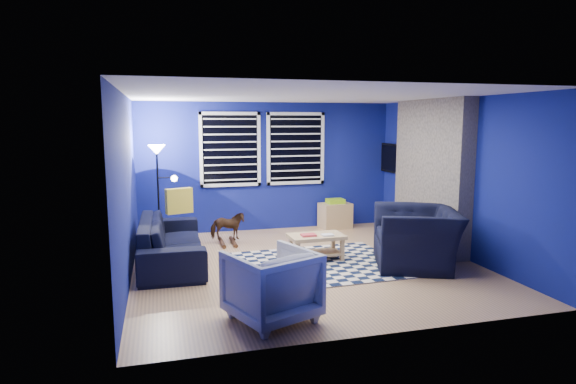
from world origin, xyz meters
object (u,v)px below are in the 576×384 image
at_px(armchair_bent, 271,285).
at_px(floor_lamp, 158,164).
at_px(tv, 394,158).
at_px(armchair_big, 416,237).
at_px(coffee_table, 316,242).
at_px(sofa, 171,241).
at_px(cabinet, 335,215).
at_px(rocking_horse, 227,226).

bearing_deg(armchair_bent, floor_lamp, -94.28).
bearing_deg(tv, armchair_big, -109.39).
height_order(coffee_table, floor_lamp, floor_lamp).
relative_size(armchair_bent, floor_lamp, 0.49).
relative_size(tv, sofa, 0.43).
height_order(coffee_table, cabinet, cabinet).
bearing_deg(coffee_table, cabinet, 62.27).
bearing_deg(rocking_horse, tv, -71.02).
bearing_deg(rocking_horse, sofa, 143.10).
xyz_separation_m(sofa, rocking_horse, (0.97, 0.89, -0.02)).
relative_size(tv, rocking_horse, 1.67).
height_order(armchair_big, armchair_bent, armchair_big).
height_order(armchair_bent, coffee_table, armchair_bent).
distance_m(armchair_big, rocking_horse, 3.22).
xyz_separation_m(tv, floor_lamp, (-4.53, -0.24, 0.02)).
distance_m(sofa, rocking_horse, 1.32).
xyz_separation_m(rocking_horse, cabinet, (2.28, 0.75, -0.06)).
bearing_deg(armchair_big, floor_lamp, -100.96).
distance_m(coffee_table, floor_lamp, 3.02).
bearing_deg(cabinet, rocking_horse, -169.17).
distance_m(armchair_big, armchair_bent, 2.88).
height_order(tv, coffee_table, tv).
xyz_separation_m(armchair_big, cabinet, (-0.26, 2.72, -0.16)).
xyz_separation_m(rocking_horse, coffee_table, (1.19, -1.33, -0.03)).
height_order(tv, sofa, tv).
xyz_separation_m(coffee_table, cabinet, (1.09, 2.07, -0.03)).
relative_size(armchair_big, floor_lamp, 0.76).
relative_size(armchair_bent, cabinet, 1.31).
bearing_deg(armchair_bent, tv, -153.12).
bearing_deg(cabinet, armchair_bent, -126.28).
bearing_deg(coffee_table, armchair_big, -25.56).
bearing_deg(coffee_table, tv, 39.41).
distance_m(tv, armchair_big, 2.79).
distance_m(armchair_bent, coffee_table, 2.35).
bearing_deg(rocking_horse, coffee_table, -127.45).
height_order(sofa, floor_lamp, floor_lamp).
relative_size(tv, armchair_big, 0.76).
height_order(sofa, coffee_table, sofa).
bearing_deg(sofa, cabinet, -62.33).
relative_size(sofa, floor_lamp, 1.34).
bearing_deg(sofa, floor_lamp, 8.30).
bearing_deg(armchair_bent, armchair_big, -173.07).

